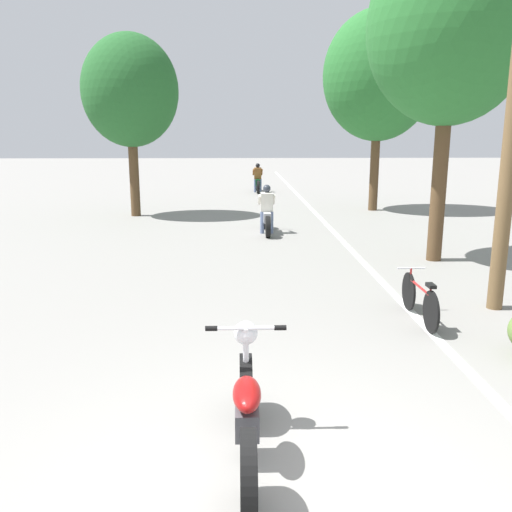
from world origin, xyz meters
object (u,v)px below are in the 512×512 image
object	(u,v)px
roadside_tree_right_near	(451,29)
roadside_tree_right_far	(379,76)
roadside_tree_left	(130,91)
motorcycle_rider_far	(258,181)
motorcycle_rider_lead	(267,215)
bicycle_parked	(420,299)
motorcycle_foreground	(247,411)

from	to	relation	value
roadside_tree_right_near	roadside_tree_right_far	world-z (taller)	roadside_tree_right_far
roadside_tree_left	motorcycle_rider_far	size ratio (longest dim) A/B	2.94
roadside_tree_right_near	motorcycle_rider_far	distance (m)	15.50
roadside_tree_right_near	motorcycle_rider_far	bearing A→B (deg)	103.27
roadside_tree_right_far	roadside_tree_left	world-z (taller)	roadside_tree_right_far
motorcycle_rider_lead	roadside_tree_left	bearing A→B (deg)	141.25
roadside_tree_left	motorcycle_rider_far	distance (m)	9.46
motorcycle_rider_far	bicycle_parked	bearing A→B (deg)	-84.47
roadside_tree_right_near	roadside_tree_right_far	distance (m)	8.09
roadside_tree_right_far	roadside_tree_left	bearing A→B (deg)	-172.42
roadside_tree_left	motorcycle_foreground	xyz separation A→B (m)	(3.59, -14.34, -3.66)
motorcycle_rider_lead	motorcycle_rider_far	distance (m)	11.01
roadside_tree_right_near	motorcycle_foreground	world-z (taller)	roadside_tree_right_near
roadside_tree_right_near	motorcycle_foreground	distance (m)	9.61
motorcycle_rider_lead	motorcycle_rider_far	size ratio (longest dim) A/B	0.97
roadside_tree_right_far	motorcycle_rider_far	distance (m)	8.66
roadside_tree_right_far	motorcycle_rider_lead	world-z (taller)	roadside_tree_right_far
motorcycle_rider_far	motorcycle_rider_lead	bearing A→B (deg)	-90.66
roadside_tree_right_far	bicycle_parked	bearing A→B (deg)	-100.51
roadside_tree_right_far	motorcycle_foreground	world-z (taller)	roadside_tree_right_far
roadside_tree_left	motorcycle_rider_far	bearing A→B (deg)	59.52
motorcycle_foreground	roadside_tree_right_far	bearing A→B (deg)	72.54
motorcycle_foreground	bicycle_parked	xyz separation A→B (m)	(2.63, 3.45, -0.10)
motorcycle_rider_far	bicycle_parked	size ratio (longest dim) A/B	1.24
roadside_tree_right_far	motorcycle_rider_far	xyz separation A→B (m)	(-4.01, 6.42, -4.20)
roadside_tree_left	motorcycle_foreground	size ratio (longest dim) A/B	2.91
roadside_tree_left	bicycle_parked	xyz separation A→B (m)	(6.23, -10.89, -3.77)
roadside_tree_left	bicycle_parked	bearing A→B (deg)	-60.24
roadside_tree_right_far	motorcycle_rider_far	size ratio (longest dim) A/B	3.45
motorcycle_rider_lead	motorcycle_rider_far	world-z (taller)	motorcycle_rider_far
bicycle_parked	motorcycle_rider_lead	bearing A→B (deg)	104.43
roadside_tree_left	roadside_tree_right_near	bearing A→B (deg)	-41.45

